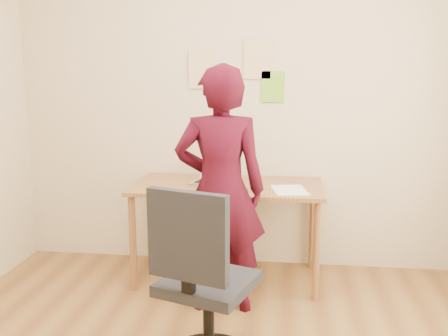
# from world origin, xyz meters

# --- Properties ---
(room) EXTENTS (3.58, 3.58, 2.78)m
(room) POSITION_xyz_m (0.00, 0.00, 1.35)
(room) COLOR brown
(room) RESTS_ON ground
(desk) EXTENTS (1.40, 0.70, 0.74)m
(desk) POSITION_xyz_m (-0.00, 1.38, 0.65)
(desk) COLOR #936132
(desk) RESTS_ON ground
(laptop) EXTENTS (0.37, 0.35, 0.22)m
(laptop) POSITION_xyz_m (-0.11, 1.43, 0.79)
(laptop) COLOR #AFAFB6
(laptop) RESTS_ON desk
(paper_sheet) EXTENTS (0.28, 0.36, 0.00)m
(paper_sheet) POSITION_xyz_m (0.46, 1.27, 0.74)
(paper_sheet) COLOR white
(paper_sheet) RESTS_ON desk
(phone) EXTENTS (0.08, 0.14, 0.01)m
(phone) POSITION_xyz_m (0.13, 1.17, 0.75)
(phone) COLOR black
(phone) RESTS_ON desk
(wall_note_left) EXTENTS (0.21, 0.00, 0.30)m
(wall_note_left) POSITION_xyz_m (-0.25, 1.74, 1.58)
(wall_note_left) COLOR #DABB82
(wall_note_left) RESTS_ON room
(wall_note_mid) EXTENTS (0.21, 0.00, 0.30)m
(wall_note_mid) POSITION_xyz_m (0.19, 1.74, 1.66)
(wall_note_mid) COLOR #DABB82
(wall_note_mid) RESTS_ON room
(wall_note_right) EXTENTS (0.18, 0.00, 0.24)m
(wall_note_right) POSITION_xyz_m (0.31, 1.74, 1.45)
(wall_note_right) COLOR #76B929
(wall_note_right) RESTS_ON room
(office_chair) EXTENTS (0.57, 0.58, 1.01)m
(office_chair) POSITION_xyz_m (0.01, 0.17, 0.43)
(office_chair) COLOR black
(office_chair) RESTS_ON ground
(person) EXTENTS (0.63, 0.45, 1.62)m
(person) POSITION_xyz_m (0.01, 0.90, 0.81)
(person) COLOR #390715
(person) RESTS_ON ground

